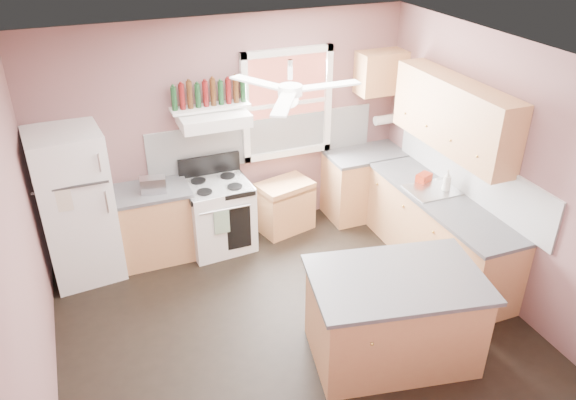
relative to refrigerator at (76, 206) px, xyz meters
name	(u,v)px	position (x,y,z in m)	size (l,w,h in m)	color
floor	(290,321)	(1.84, -1.66, -0.87)	(4.50, 4.50, 0.00)	black
ceiling	(290,60)	(1.84, -1.66, 1.83)	(4.50, 4.50, 0.00)	white
wall_back	(228,130)	(1.84, 0.36, 0.48)	(4.50, 0.05, 2.70)	brown
wall_right	(492,167)	(4.12, -1.66, 0.48)	(0.05, 4.00, 2.70)	brown
wall_left	(20,260)	(-0.43, -1.66, 0.48)	(0.05, 4.00, 2.70)	brown
backsplash_back	(264,139)	(2.29, 0.32, 0.30)	(2.90, 0.03, 0.55)	white
backsplash_right	(468,171)	(4.08, -1.36, 0.30)	(0.03, 2.60, 0.55)	white
window_view	(287,104)	(2.59, 0.32, 0.73)	(1.00, 0.02, 1.20)	brown
window_frame	(288,104)	(2.59, 0.29, 0.73)	(1.16, 0.07, 1.36)	white
refrigerator	(76,206)	(0.00, 0.00, 0.00)	(0.74, 0.72, 1.74)	white
base_cabinet_left	(153,225)	(0.78, 0.04, -0.44)	(0.90, 0.60, 0.86)	#BD7E4E
counter_left	(148,191)	(0.78, 0.04, 0.01)	(0.92, 0.62, 0.04)	#4A4A4C
toaster	(153,185)	(0.84, -0.03, 0.12)	(0.28, 0.16, 0.18)	silver
stove	(219,216)	(1.56, -0.04, -0.44)	(0.76, 0.64, 0.86)	white
range_hood	(214,119)	(1.61, 0.09, 0.75)	(0.78, 0.50, 0.14)	white
bottle_shelf	(210,107)	(1.61, 0.21, 0.85)	(0.90, 0.26, 0.03)	white
cart	(285,206)	(2.46, 0.05, -0.54)	(0.66, 0.44, 0.66)	#BD7E4E
base_cabinet_corner	(364,185)	(3.59, 0.04, -0.44)	(1.00, 0.60, 0.86)	#BD7E4E
base_cabinet_right	(438,234)	(3.79, -1.36, -0.44)	(0.60, 2.20, 0.86)	#BD7E4E
counter_corner	(366,154)	(3.59, 0.04, 0.01)	(1.02, 0.62, 0.04)	#4A4A4C
counter_right	(442,200)	(3.78, -1.36, 0.01)	(0.62, 2.22, 0.04)	#4A4A4C
sink	(432,191)	(3.78, -1.16, 0.02)	(0.55, 0.45, 0.03)	silver
faucet	(445,182)	(3.94, -1.16, 0.10)	(0.03, 0.03, 0.14)	silver
upper_cabinet_right	(453,115)	(3.92, -1.16, 0.91)	(0.33, 1.80, 0.76)	#BD7E4E
upper_cabinet_corner	(381,72)	(3.79, 0.17, 1.03)	(0.60, 0.33, 0.52)	#BD7E4E
paper_towel	(384,120)	(3.91, 0.20, 0.38)	(0.12, 0.12, 0.26)	white
island	(393,319)	(2.56, -2.43, -0.44)	(1.45, 0.92, 0.86)	#BD7E4E
island_top	(398,279)	(2.56, -2.43, 0.01)	(1.53, 1.00, 0.04)	#4A4A4C
ceiling_fan_hub	(290,90)	(1.84, -1.66, 1.58)	(0.20, 0.20, 0.08)	white
soap_bottle	(447,181)	(3.92, -1.23, 0.16)	(0.10, 0.10, 0.26)	silver
red_caddy	(424,178)	(3.81, -0.94, 0.08)	(0.18, 0.12, 0.10)	#A3260D
wine_bottles	(209,94)	(1.61, 0.21, 1.01)	(0.86, 0.06, 0.31)	#143819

